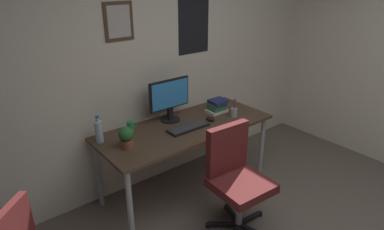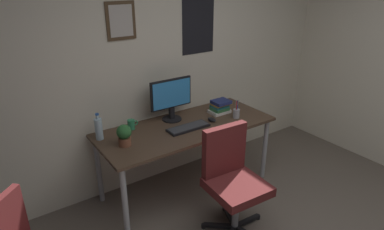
{
  "view_description": "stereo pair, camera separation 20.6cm",
  "coord_description": "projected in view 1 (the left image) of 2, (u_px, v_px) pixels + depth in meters",
  "views": [
    {
      "loc": [
        -1.92,
        -0.67,
        2.12
      ],
      "look_at": [
        -0.09,
        1.6,
        0.89
      ],
      "focal_mm": 31.07,
      "sensor_mm": 36.0,
      "label": 1
    },
    {
      "loc": [
        -1.75,
        -0.8,
        2.12
      ],
      "look_at": [
        -0.09,
        1.6,
        0.89
      ],
      "focal_mm": 31.07,
      "sensor_mm": 36.0,
      "label": 2
    }
  ],
  "objects": [
    {
      "name": "book_stack_left",
      "position": [
        217.0,
        106.0,
        3.6
      ],
      "size": [
        0.23,
        0.18,
        0.15
      ],
      "color": "silver",
      "rests_on": "desk"
    },
    {
      "name": "office_chair",
      "position": [
        235.0,
        174.0,
        2.88
      ],
      "size": [
        0.56,
        0.57,
        0.95
      ],
      "color": "#591E1E",
      "rests_on": "ground_plane"
    },
    {
      "name": "pen_cup",
      "position": [
        234.0,
        112.0,
        3.49
      ],
      "size": [
        0.07,
        0.07,
        0.2
      ],
      "color": "#9EA0A5",
      "rests_on": "desk"
    },
    {
      "name": "keyboard",
      "position": [
        188.0,
        128.0,
        3.23
      ],
      "size": [
        0.43,
        0.15,
        0.03
      ],
      "color": "black",
      "rests_on": "desk"
    },
    {
      "name": "coffee_mug_near",
      "position": [
        131.0,
        126.0,
        3.18
      ],
      "size": [
        0.11,
        0.07,
        0.1
      ],
      "color": "#2D8C59",
      "rests_on": "desk"
    },
    {
      "name": "potted_plant",
      "position": [
        126.0,
        137.0,
        2.85
      ],
      "size": [
        0.13,
        0.13,
        0.2
      ],
      "color": "brown",
      "rests_on": "desk"
    },
    {
      "name": "water_bottle",
      "position": [
        99.0,
        131.0,
        2.94
      ],
      "size": [
        0.07,
        0.07,
        0.25
      ],
      "color": "silver",
      "rests_on": "desk"
    },
    {
      "name": "monitor",
      "position": [
        170.0,
        98.0,
        3.33
      ],
      "size": [
        0.46,
        0.2,
        0.43
      ],
      "color": "black",
      "rests_on": "desk"
    },
    {
      "name": "computer_mouse",
      "position": [
        210.0,
        119.0,
        3.41
      ],
      "size": [
        0.06,
        0.11,
        0.04
      ],
      "color": "black",
      "rests_on": "desk"
    },
    {
      "name": "desk",
      "position": [
        186.0,
        132.0,
        3.33
      ],
      "size": [
        1.78,
        0.74,
        0.74
      ],
      "color": "#4C3828",
      "rests_on": "ground_plane"
    },
    {
      "name": "wall_back",
      "position": [
        166.0,
        60.0,
        3.45
      ],
      "size": [
        4.4,
        0.1,
        2.6
      ],
      "color": "beige",
      "rests_on": "ground_plane"
    }
  ]
}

